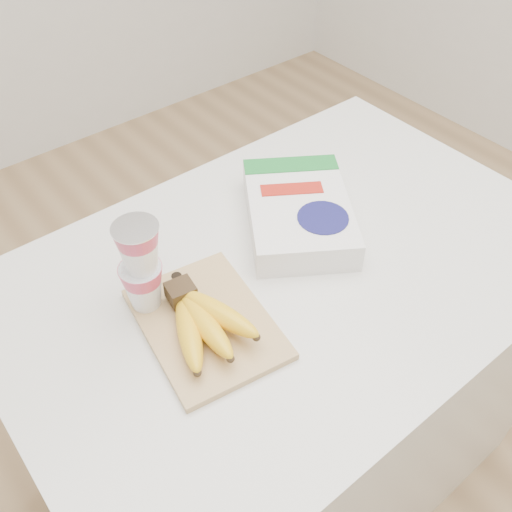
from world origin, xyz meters
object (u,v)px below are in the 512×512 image
at_px(cutting_board, 206,323).
at_px(cereal_box, 299,212).
at_px(table, 284,385).
at_px(yogurt_stack, 141,264).
at_px(bananas, 202,321).

relative_size(cutting_board, cereal_box, 0.78).
xyz_separation_m(cutting_board, cereal_box, (0.31, 0.10, 0.03)).
relative_size(table, yogurt_stack, 6.29).
bearing_deg(table, cutting_board, -174.70).
bearing_deg(cereal_box, bananas, -127.18).
height_order(cutting_board, yogurt_stack, yogurt_stack).
height_order(cutting_board, cereal_box, cereal_box).
bearing_deg(cereal_box, yogurt_stack, -146.56).
bearing_deg(cereal_box, table, -103.99).
bearing_deg(yogurt_stack, cereal_box, 0.38).
bearing_deg(cutting_board, cereal_box, 27.22).
distance_m(table, bananas, 0.53).
bearing_deg(table, cereal_box, 42.95).
xyz_separation_m(table, bananas, (-0.24, -0.03, 0.47)).
relative_size(cutting_board, yogurt_stack, 1.55).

